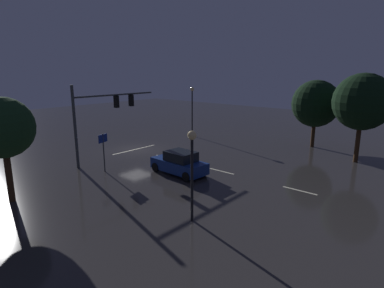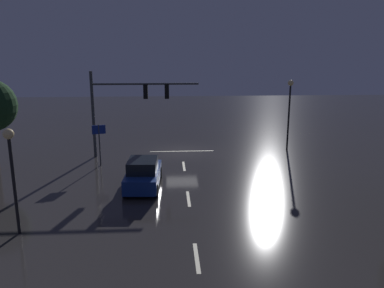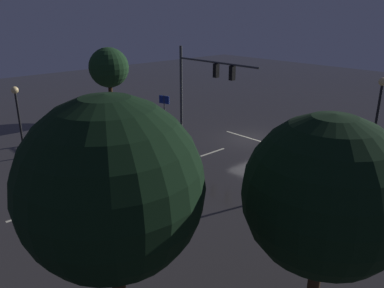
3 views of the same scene
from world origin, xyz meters
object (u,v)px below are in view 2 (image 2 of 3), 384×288
street_lamp_left_kerb (290,102)px  route_sign (99,136)px  traffic_signal_assembly (128,100)px  street_lamp_right_kerb (11,160)px  car_approaching (143,174)px

street_lamp_left_kerb → route_sign: street_lamp_left_kerb is taller
traffic_signal_assembly → street_lamp_left_kerb: (-12.42, -1.26, -0.41)m
street_lamp_right_kerb → route_sign: bearing=-99.8°
route_sign → car_approaching: bearing=125.2°
traffic_signal_assembly → route_sign: 3.68m
car_approaching → route_sign: route_sign is taller
traffic_signal_assembly → street_lamp_right_kerb: (3.50, 12.45, -0.99)m
traffic_signal_assembly → route_sign: bearing=53.6°
street_lamp_right_kerb → car_approaching: bearing=-132.1°
traffic_signal_assembly → car_approaching: traffic_signal_assembly is taller
street_lamp_left_kerb → street_lamp_right_kerb: bearing=40.7°
traffic_signal_assembly → street_lamp_right_kerb: size_ratio=1.71×
street_lamp_left_kerb → street_lamp_right_kerb: street_lamp_left_kerb is taller
car_approaching → street_lamp_left_kerb: street_lamp_left_kerb is taller
street_lamp_left_kerb → route_sign: size_ratio=1.92×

